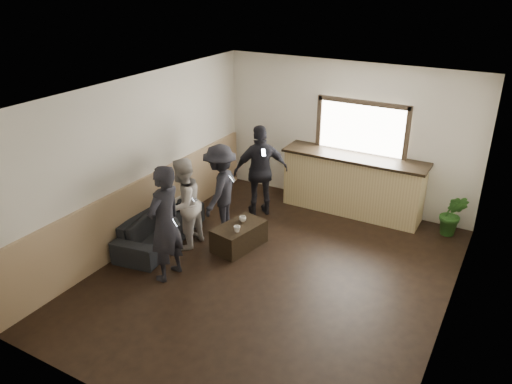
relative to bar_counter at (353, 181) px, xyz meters
The scene contains 12 objects.
ground 2.79m from the bar_counter, 96.35° to the right, with size 5.00×6.00×0.01m, color black.
room_shell 3.00m from the bar_counter, 111.04° to the right, with size 5.01×6.01×2.80m.
bar_counter is the anchor object (origin of this frame).
sofa 3.68m from the bar_counter, 132.00° to the right, with size 1.90×0.74×0.56m, color black.
coffee_table 2.55m from the bar_counter, 118.02° to the right, with size 0.51×0.92×0.41m, color black.
cup_a 2.40m from the bar_counter, 120.06° to the right, with size 0.12×0.12×0.09m, color silver.
cup_b 2.67m from the bar_counter, 114.28° to the right, with size 0.11×0.11×0.10m, color silver.
potted_plant 1.87m from the bar_counter, ahead, with size 0.44×0.35×0.80m, color #2D6623.
person_a 3.89m from the bar_counter, 115.49° to the right, with size 0.49×0.67×1.81m.
person_b 3.31m from the bar_counter, 127.23° to the right, with size 0.60×0.77×1.57m.
person_c 2.58m from the bar_counter, 133.28° to the right, with size 0.78×1.13×1.61m.
person_d 1.76m from the bar_counter, 147.73° to the right, with size 1.05×1.00×1.75m.
Camera 1 is at (2.96, -5.77, 4.32)m, focal length 35.00 mm.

